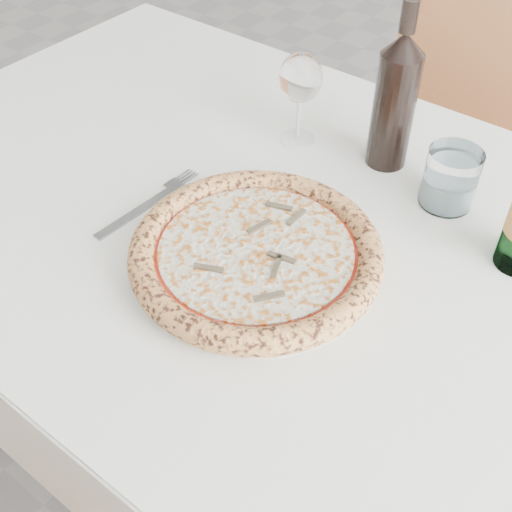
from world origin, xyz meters
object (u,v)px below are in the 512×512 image
(plate, at_px, (256,262))
(dining_table, at_px, (295,269))
(pizza, at_px, (256,253))
(wine_glass, at_px, (301,80))
(wine_bottle, at_px, (395,99))
(chair_far, at_px, (472,133))
(tumbler, at_px, (450,181))

(plate, bearing_deg, dining_table, 90.00)
(pizza, relative_size, wine_glass, 2.17)
(dining_table, height_order, wine_glass, wine_glass)
(dining_table, bearing_deg, wine_bottle, 84.98)
(dining_table, relative_size, chair_far, 1.62)
(chair_far, xyz_separation_m, plate, (-0.00, -0.85, 0.23))
(chair_far, bearing_deg, wine_glass, -103.29)
(plate, height_order, wine_glass, wine_glass)
(tumbler, bearing_deg, chair_far, 104.38)
(dining_table, distance_m, wine_bottle, 0.30)
(dining_table, distance_m, tumbler, 0.27)
(plate, distance_m, tumbler, 0.32)
(wine_glass, bearing_deg, wine_bottle, 13.50)
(plate, bearing_deg, wine_bottle, 86.52)
(chair_far, distance_m, pizza, 0.88)
(chair_far, distance_m, tumbler, 0.64)
(plate, xyz_separation_m, tumbler, (0.15, 0.29, 0.03))
(plate, relative_size, tumbler, 3.49)
(dining_table, distance_m, wine_glass, 0.30)
(dining_table, relative_size, plate, 4.75)
(chair_far, xyz_separation_m, tumbler, (0.14, -0.56, 0.26))
(pizza, xyz_separation_m, wine_glass, (-0.13, 0.29, 0.09))
(chair_far, height_order, plate, chair_far)
(dining_table, height_order, tumbler, tumbler)
(chair_far, distance_m, wine_glass, 0.66)
(pizza, distance_m, wine_bottle, 0.34)
(plate, distance_m, wine_glass, 0.33)
(dining_table, xyz_separation_m, tumbler, (0.15, 0.19, 0.12))
(dining_table, distance_m, plate, 0.14)
(plate, bearing_deg, chair_far, 89.92)
(dining_table, relative_size, wine_glass, 9.52)
(plate, bearing_deg, wine_glass, 114.26)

